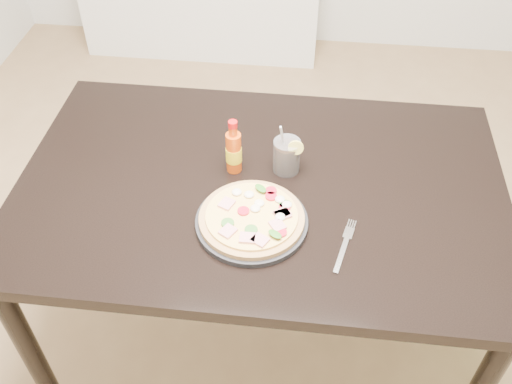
# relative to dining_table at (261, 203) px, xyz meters

# --- Properties ---
(floor) EXTENTS (4.50, 4.50, 0.00)m
(floor) POSITION_rel_dining_table_xyz_m (0.23, -0.07, -0.67)
(floor) COLOR #9E7A51
(floor) RESTS_ON ground
(dining_table) EXTENTS (1.40, 0.90, 0.75)m
(dining_table) POSITION_rel_dining_table_xyz_m (0.00, 0.00, 0.00)
(dining_table) COLOR black
(dining_table) RESTS_ON ground
(plate) EXTENTS (0.30, 0.30, 0.02)m
(plate) POSITION_rel_dining_table_xyz_m (-0.01, -0.16, 0.09)
(plate) COLOR black
(plate) RESTS_ON dining_table
(pizza) EXTENTS (0.28, 0.28, 0.03)m
(pizza) POSITION_rel_dining_table_xyz_m (-0.00, -0.16, 0.11)
(pizza) COLOR tan
(pizza) RESTS_ON plate
(hot_sauce_bottle) EXTENTS (0.05, 0.05, 0.18)m
(hot_sauce_bottle) POSITION_rel_dining_table_xyz_m (-0.08, 0.05, 0.15)
(hot_sauce_bottle) COLOR #CC450C
(hot_sauce_bottle) RESTS_ON dining_table
(cola_cup) EXTENTS (0.09, 0.08, 0.17)m
(cola_cup) POSITION_rel_dining_table_xyz_m (0.07, 0.07, 0.13)
(cola_cup) COLOR black
(cola_cup) RESTS_ON dining_table
(fork) EXTENTS (0.06, 0.19, 0.00)m
(fork) POSITION_rel_dining_table_xyz_m (0.24, -0.21, 0.09)
(fork) COLOR silver
(fork) RESTS_ON dining_table
(media_console) EXTENTS (1.40, 0.34, 0.50)m
(media_console) POSITION_rel_dining_table_xyz_m (-0.57, 2.00, -0.42)
(media_console) COLOR white
(media_console) RESTS_ON ground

